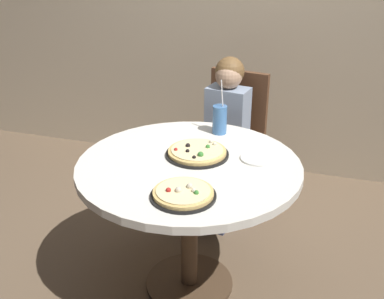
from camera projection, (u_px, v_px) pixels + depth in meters
ground_plane at (189, 283)px, 2.61m from camera, size 8.00×8.00×0.00m
dining_table at (189, 183)px, 2.34m from camera, size 1.10×1.10×0.75m
chair_wooden at (233, 135)px, 3.17m from camera, size 0.46×0.46×0.95m
diner_child at (222, 151)px, 3.04m from camera, size 0.31×0.43×1.08m
pizza_veggie at (197, 152)px, 2.36m from camera, size 0.32×0.32×0.05m
pizza_cheese at (183, 194)px, 1.99m from camera, size 0.28×0.28×0.05m
soda_cup at (220, 119)px, 2.60m from camera, size 0.08×0.08×0.31m
plate_small at (258, 158)px, 2.33m from camera, size 0.18×0.18×0.01m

